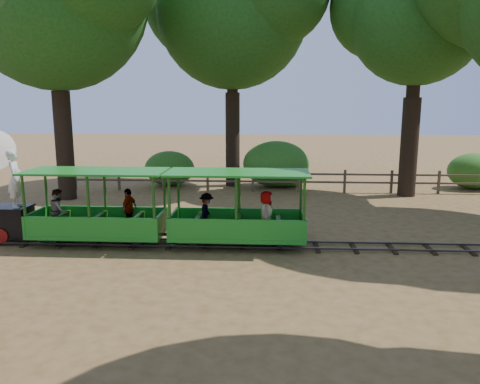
{
  "coord_description": "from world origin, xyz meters",
  "views": [
    {
      "loc": [
        -0.34,
        -12.27,
        3.89
      ],
      "look_at": [
        -1.11,
        0.5,
        1.42
      ],
      "focal_mm": 35.0,
      "sensor_mm": 36.0,
      "label": 1
    }
  ],
  "objects": [
    {
      "name": "ground",
      "position": [
        0.0,
        0.0,
        0.0
      ],
      "size": [
        90.0,
        90.0,
        0.0
      ],
      "primitive_type": "plane",
      "color": "#9E6E44",
      "rests_on": "ground"
    },
    {
      "name": "track",
      "position": [
        0.0,
        0.0,
        0.07
      ],
      "size": [
        22.0,
        1.0,
        0.1
      ],
      "color": "#3F3D3A",
      "rests_on": "ground"
    },
    {
      "name": "carriage_front",
      "position": [
        -5.07,
        -0.01,
        0.8
      ],
      "size": [
        3.79,
        1.55,
        1.97
      ],
      "color": "#1E8A22",
      "rests_on": "track"
    },
    {
      "name": "carriage_rear",
      "position": [
        -1.16,
        -0.02,
        0.8
      ],
      "size": [
        3.79,
        1.55,
        1.97
      ],
      "color": "#1E8A22",
      "rests_on": "track"
    },
    {
      "name": "oak_nc",
      "position": [
        -2.03,
        9.59,
        8.13
      ],
      "size": [
        8.43,
        7.42,
        11.16
      ],
      "color": "#2D2116",
      "rests_on": "ground"
    },
    {
      "name": "oak_ne",
      "position": [
        5.47,
        7.57,
        7.45
      ],
      "size": [
        6.73,
        5.92,
        9.89
      ],
      "color": "#2D2116",
      "rests_on": "ground"
    },
    {
      "name": "fence",
      "position": [
        0.0,
        8.0,
        0.58
      ],
      "size": [
        18.1,
        0.1,
        1.0
      ],
      "color": "brown",
      "rests_on": "ground"
    },
    {
      "name": "shrub_west",
      "position": [
        -4.97,
        9.3,
        0.82
      ],
      "size": [
        2.36,
        1.81,
        1.63
      ],
      "primitive_type": "ellipsoid",
      "color": "#2D6B1E",
      "rests_on": "ground"
    },
    {
      "name": "shrub_mid_w",
      "position": [
        0.03,
        9.3,
        1.06
      ],
      "size": [
        3.07,
        2.36,
        2.13
      ],
      "primitive_type": "ellipsoid",
      "color": "#2D6B1E",
      "rests_on": "ground"
    },
    {
      "name": "shrub_mid_e",
      "position": [
        0.65,
        9.3,
        0.64
      ],
      "size": [
        1.85,
        1.42,
        1.28
      ],
      "primitive_type": "ellipsoid",
      "color": "#2D6B1E",
      "rests_on": "ground"
    },
    {
      "name": "shrub_east",
      "position": [
        9.0,
        9.3,
        0.82
      ],
      "size": [
        2.36,
        1.82,
        1.64
      ],
      "primitive_type": "ellipsoid",
      "color": "#2D6B1E",
      "rests_on": "ground"
    }
  ]
}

